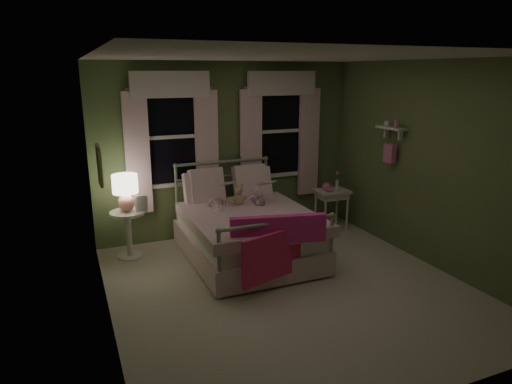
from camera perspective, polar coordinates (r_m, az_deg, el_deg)
name	(u,v)px	position (r m, az deg, el deg)	size (l,w,h in m)	color
room_shell	(291,179)	(5.04, 4.40, 1.57)	(4.20, 4.20, 4.20)	white
bed	(246,230)	(6.16, -1.26, -4.77)	(1.58, 2.04, 1.18)	white
pink_throw	(279,239)	(5.20, 2.92, -5.93)	(1.09, 0.42, 0.71)	#EF2E9C
child_left	(215,182)	(6.28, -5.09, 1.31)	(0.31, 0.20, 0.84)	#F7D1DD
child_right	(253,182)	(6.48, -0.36, 1.20)	(0.34, 0.27, 0.71)	#F7D1DD
book_left	(221,188)	(6.06, -4.36, 0.56)	(0.20, 0.27, 0.03)	beige
book_right	(260,187)	(6.26, 0.51, 0.67)	(0.20, 0.27, 0.02)	beige
teddy_bear	(239,196)	(6.27, -2.17, -0.52)	(0.22, 0.18, 0.30)	tan
nightstand_left	(128,228)	(6.37, -15.67, -4.35)	(0.46, 0.46, 0.65)	white
table_lamp	(125,189)	(6.22, -16.01, 0.32)	(0.33, 0.33, 0.49)	#F09C8E
book_nightstand	(136,212)	(6.23, -14.82, -2.40)	(0.16, 0.22, 0.02)	beige
nightstand_right	(332,196)	(7.28, 9.45, -0.51)	(0.50, 0.40, 0.64)	white
pink_toy	(327,187)	(7.19, 8.85, 0.62)	(0.14, 0.20, 0.14)	pink
bud_vase	(337,180)	(7.33, 10.12, 1.49)	(0.06, 0.06, 0.28)	white
window_left	(172,132)	(6.59, -10.45, 7.36)	(1.34, 0.13, 1.96)	black
window_right	(281,127)	(7.15, 3.09, 8.15)	(1.34, 0.13, 1.96)	black
wall_shelf	(391,141)	(6.61, 16.46, 6.16)	(0.15, 0.50, 0.60)	white
framed_picture	(100,165)	(5.05, -18.97, 3.17)	(0.03, 0.32, 0.42)	beige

